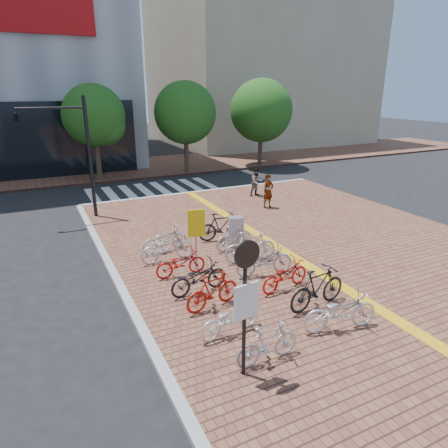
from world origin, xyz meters
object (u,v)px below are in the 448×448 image
bike_11 (250,247)px  pedestrian_a (268,191)px  bike_9 (285,275)px  bike_0 (268,343)px  bike_7 (340,311)px  yellow_sign (196,229)px  bike_2 (213,291)px  bike_1 (230,318)px  bike_8 (318,288)px  traffic_light_pole (57,137)px  bike_13 (222,226)px  bike_12 (234,237)px  notice_sign (246,294)px  bike_3 (199,277)px  bike_10 (264,260)px  pedestrian_b (257,182)px  utility_box (236,232)px  bike_5 (167,248)px  bike_4 (181,263)px  bike_6 (165,239)px

bike_11 → pedestrian_a: pedestrian_a is taller
bike_9 → bike_0: bearing=130.2°
bike_7 → yellow_sign: 5.16m
bike_2 → bike_1: bearing=163.3°
bike_8 → pedestrian_a: (3.87, 8.71, 0.26)m
bike_0 → traffic_light_pole: 13.19m
bike_13 → traffic_light_pole: (-5.16, 5.40, 3.15)m
bike_12 → notice_sign: 6.98m
bike_3 → bike_12: 3.45m
bike_3 → bike_9: size_ratio=1.04×
bike_9 → traffic_light_pole: size_ratio=0.32×
bike_9 → yellow_sign: 3.16m
bike_9 → bike_10: size_ratio=0.91×
bike_10 → pedestrian_b: pedestrian_b is taller
bike_7 → notice_sign: (-2.91, -0.43, 1.40)m
bike_9 → pedestrian_a: (4.07, 7.46, 0.39)m
bike_2 → pedestrian_b: bearing=-46.9°
pedestrian_a → bike_3: bearing=-143.1°
bike_0 → pedestrian_b: 14.16m
pedestrian_a → utility_box: 5.39m
bike_12 → bike_0: bearing=151.6°
bike_11 → bike_12: bike_11 is taller
bike_1 → bike_5: bearing=-7.6°
bike_4 → bike_6: size_ratio=0.92×
notice_sign → bike_11: bearing=59.2°
bike_12 → bike_13: 1.07m
bike_4 → bike_6: bearing=-4.2°
bike_7 → pedestrian_b: (4.72, 12.05, 0.26)m
bike_2 → pedestrian_a: size_ratio=1.00×
bike_7 → bike_9: bike_7 is taller
yellow_sign → traffic_light_pole: traffic_light_pole is taller
bike_1 → pedestrian_b: 13.21m
bike_7 → traffic_light_pole: (-5.12, 12.18, 3.19)m
bike_7 → bike_9: size_ratio=1.13×
bike_4 → pedestrian_a: (6.53, 5.27, 0.41)m
bike_13 → yellow_sign: size_ratio=0.90×
bike_0 → utility_box: bearing=-23.2°
bike_12 → pedestrian_b: bearing=-43.7°
bike_2 → bike_5: bearing=-8.9°
bike_6 → pedestrian_a: 7.08m
bike_1 → bike_5: size_ratio=0.89×
pedestrian_b → notice_sign: size_ratio=0.51×
bike_0 → bike_2: size_ratio=0.93×
bike_10 → bike_13: 3.38m
bike_3 → bike_7: 4.05m
bike_11 → notice_sign: bearing=157.3°
bike_1 → bike_9: bike_9 is taller
yellow_sign → notice_sign: 5.29m
bike_1 → pedestrian_b: bearing=-40.6°
pedestrian_a → bike_0: bearing=-130.6°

